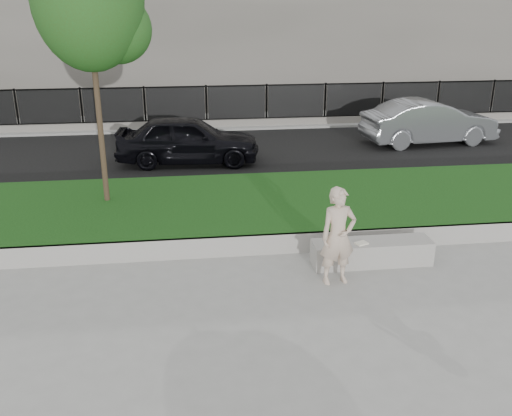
{
  "coord_description": "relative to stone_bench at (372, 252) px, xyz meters",
  "views": [
    {
      "loc": [
        -1.46,
        -8.69,
        4.6
      ],
      "look_at": [
        -0.18,
        1.2,
        0.88
      ],
      "focal_mm": 40.0,
      "sensor_mm": 36.0,
      "label": 1
    }
  ],
  "objects": [
    {
      "name": "far_pavement",
      "position": [
        -1.84,
        12.6,
        -0.16
      ],
      "size": [
        34.0,
        3.0,
        0.12
      ],
      "primitive_type": "cube",
      "color": "gray",
      "rests_on": "ground"
    },
    {
      "name": "book",
      "position": [
        -0.23,
        -0.09,
        0.23
      ],
      "size": [
        0.26,
        0.23,
        0.02
      ],
      "primitive_type": "cube",
      "rotation": [
        0.0,
        0.0,
        0.38
      ],
      "color": "white",
      "rests_on": "stone_bench"
    },
    {
      "name": "ground",
      "position": [
        -1.84,
        -0.4,
        -0.22
      ],
      "size": [
        90.0,
        90.0,
        0.0
      ],
      "primitive_type": "plane",
      "color": "gray",
      "rests_on": "ground"
    },
    {
      "name": "stone_bench",
      "position": [
        0.0,
        0.0,
        0.0
      ],
      "size": [
        2.18,
        0.54,
        0.45
      ],
      "primitive_type": "cube",
      "color": "gray",
      "rests_on": "ground"
    },
    {
      "name": "grass_kerb",
      "position": [
        -1.84,
        0.64,
        -0.02
      ],
      "size": [
        34.0,
        0.08,
        0.4
      ],
      "primitive_type": "cube",
      "color": "gray",
      "rests_on": "ground"
    },
    {
      "name": "car_silver",
      "position": [
        4.66,
        8.41,
        0.53
      ],
      "size": [
        4.45,
        1.93,
        1.42
      ],
      "primitive_type": "imported",
      "rotation": [
        0.0,
        0.0,
        1.67
      ],
      "color": "gray",
      "rests_on": "street"
    },
    {
      "name": "street",
      "position": [
        -1.84,
        8.1,
        -0.2
      ],
      "size": [
        34.0,
        7.0,
        0.04
      ],
      "primitive_type": "cube",
      "color": "black",
      "rests_on": "ground"
    },
    {
      "name": "grass_bank",
      "position": [
        -1.84,
        2.6,
        -0.02
      ],
      "size": [
        34.0,
        4.0,
        0.4
      ],
      "primitive_type": "cube",
      "color": "black",
      "rests_on": "ground"
    },
    {
      "name": "car_dark",
      "position": [
        -3.19,
        7.07,
        0.51
      ],
      "size": [
        4.19,
        1.94,
        1.39
      ],
      "primitive_type": "imported",
      "rotation": [
        0.0,
        0.0,
        1.5
      ],
      "color": "black",
      "rests_on": "street"
    },
    {
      "name": "iron_fence",
      "position": [
        -1.84,
        11.6,
        0.32
      ],
      "size": [
        32.0,
        0.3,
        1.5
      ],
      "color": "slate",
      "rests_on": "far_pavement"
    },
    {
      "name": "man",
      "position": [
        -0.82,
        -0.61,
        0.62
      ],
      "size": [
        0.67,
        0.49,
        1.69
      ],
      "primitive_type": "imported",
      "rotation": [
        0.0,
        0.0,
        0.14
      ],
      "color": "beige",
      "rests_on": "ground"
    },
    {
      "name": "young_tree",
      "position": [
        -4.95,
        3.06,
        4.24
      ],
      "size": [
        2.28,
        2.18,
        5.59
      ],
      "color": "#38281C",
      "rests_on": "grass_bank"
    }
  ]
}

